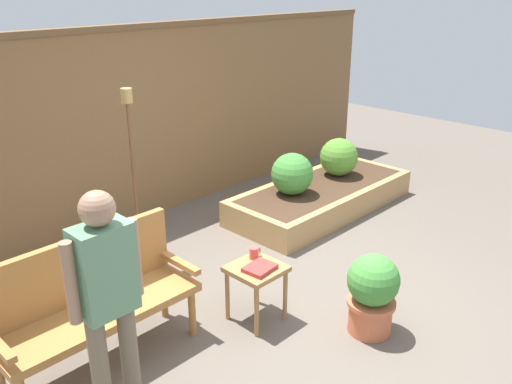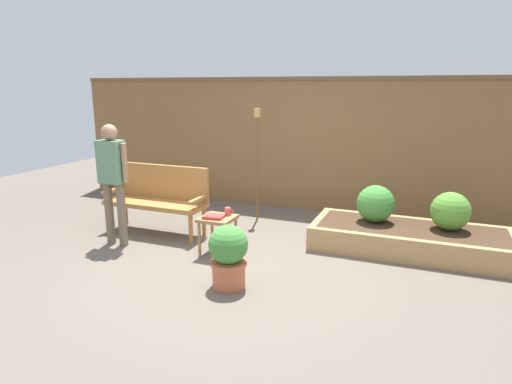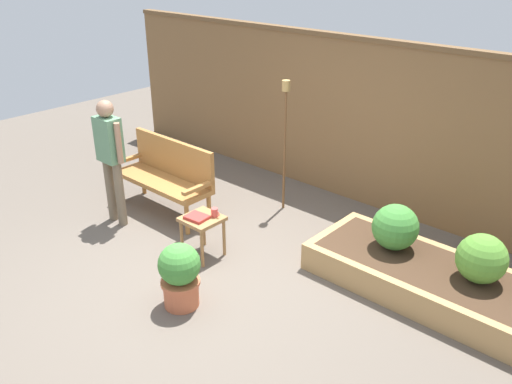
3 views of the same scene
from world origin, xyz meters
name	(u,v)px [view 1 (image 1 of 3)]	position (x,y,z in m)	size (l,w,h in m)	color
ground_plane	(302,312)	(0.00, 0.00, 0.00)	(14.00, 14.00, 0.00)	#60564C
fence_back	(119,129)	(0.00, 2.60, 1.09)	(8.40, 0.14, 2.16)	brown
garden_bench	(91,294)	(-1.49, 0.69, 0.54)	(1.44, 0.48, 0.94)	#A87038
side_table	(256,276)	(-0.33, 0.21, 0.40)	(0.40, 0.40, 0.48)	#9E7042
cup_on_table	(254,253)	(-0.24, 0.32, 0.53)	(0.11, 0.07, 0.10)	#CC4C47
book_on_table	(260,268)	(-0.35, 0.15, 0.50)	(0.23, 0.19, 0.03)	#B2332D
potted_boxwood	(372,292)	(0.17, -0.55, 0.35)	(0.40, 0.40, 0.66)	#C66642
raised_planter_bed	(321,197)	(1.84, 1.23, 0.15)	(2.40, 1.00, 0.30)	#AD8451
shrub_near_bench	(292,174)	(1.38, 1.31, 0.54)	(0.48, 0.48, 0.48)	brown
shrub_far_corner	(339,157)	(2.27, 1.31, 0.53)	(0.47, 0.47, 0.47)	brown
tiki_torch	(131,147)	(-0.42, 1.72, 1.16)	(0.10, 0.10, 1.70)	brown
person_by_bench	(107,294)	(-1.72, 0.04, 0.93)	(0.47, 0.20, 1.56)	#70604C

